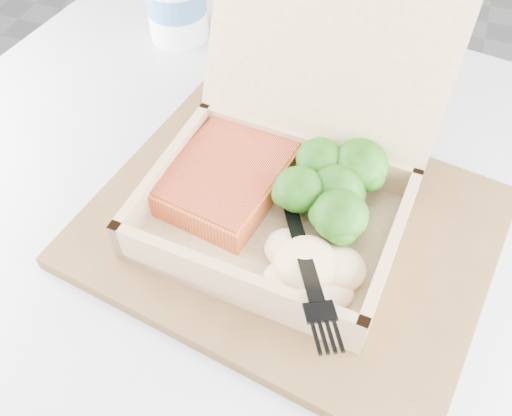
% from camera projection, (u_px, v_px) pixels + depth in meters
% --- Properties ---
extents(floor, '(4.00, 4.00, 0.00)m').
position_uv_depth(floor, '(86.00, 190.00, 1.60)').
color(floor, gray).
rests_on(floor, ground).
extents(cafe_table, '(1.02, 1.02, 0.76)m').
position_uv_depth(cafe_table, '(248.00, 362.00, 0.69)').
color(cafe_table, black).
rests_on(cafe_table, floor).
extents(serving_tray, '(0.42, 0.36, 0.02)m').
position_uv_depth(serving_tray, '(290.00, 227.00, 0.56)').
color(serving_tray, brown).
rests_on(serving_tray, cafe_table).
extents(takeout_container, '(0.26, 0.28, 0.21)m').
position_uv_depth(takeout_container, '(291.00, 161.00, 0.53)').
color(takeout_container, tan).
rests_on(takeout_container, serving_tray).
extents(salmon_fillet, '(0.12, 0.15, 0.03)m').
position_uv_depth(salmon_fillet, '(227.00, 177.00, 0.56)').
color(salmon_fillet, '#DB582A').
rests_on(salmon_fillet, takeout_container).
extents(broccoli_pile, '(0.12, 0.12, 0.04)m').
position_uv_depth(broccoli_pile, '(336.00, 194.00, 0.53)').
color(broccoli_pile, '#2E751A').
rests_on(broccoli_pile, takeout_container).
extents(mashed_potatoes, '(0.09, 0.08, 0.03)m').
position_uv_depth(mashed_potatoes, '(306.00, 263.00, 0.49)').
color(mashed_potatoes, '#FBDFA2').
rests_on(mashed_potatoes, takeout_container).
extents(plastic_fork, '(0.09, 0.16, 0.03)m').
position_uv_depth(plastic_fork, '(298.00, 231.00, 0.50)').
color(plastic_fork, black).
rests_on(plastic_fork, mashed_potatoes).
extents(receipt, '(0.12, 0.14, 0.00)m').
position_uv_depth(receipt, '(379.00, 111.00, 0.68)').
color(receipt, white).
rests_on(receipt, cafe_table).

